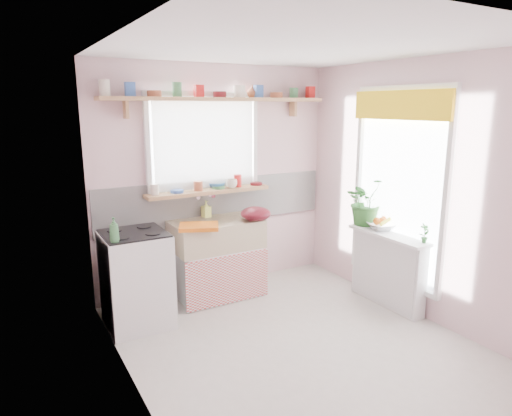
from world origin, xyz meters
TOP-DOWN VIEW (x-y plane):
  - room at (0.66, 0.86)m, footprint 3.20×3.20m
  - sink_unit at (-0.15, 1.29)m, footprint 0.95×0.65m
  - cooker at (-1.10, 1.05)m, footprint 0.58×0.58m
  - radiator_ledge at (1.30, 0.20)m, footprint 0.22×0.95m
  - windowsill at (-0.15, 1.48)m, footprint 1.40×0.22m
  - pine_shelf at (0.00, 1.47)m, footprint 2.52×0.24m
  - shelf_crockery at (-0.00, 1.47)m, footprint 2.47×0.11m
  - sill_crockery at (-0.20, 1.48)m, footprint 1.35×0.11m
  - dish_tray at (-0.43, 1.10)m, footprint 0.47×0.42m
  - colander at (0.22, 1.10)m, footprint 0.35×0.35m
  - jade_plant at (1.33, 0.60)m, footprint 0.50×0.44m
  - fruit_bowl at (1.33, 0.35)m, footprint 0.35×0.35m
  - herb_pot at (1.33, -0.20)m, footprint 0.10×0.07m
  - soap_bottle_sink at (-0.17, 1.50)m, footprint 0.09×0.10m
  - sill_cup at (0.11, 1.44)m, footprint 0.16×0.16m
  - sill_bowl at (-0.03, 1.54)m, footprint 0.25×0.25m
  - shelf_vase at (0.43, 1.53)m, footprint 0.16×0.16m
  - cooker_bottle at (-1.32, 0.83)m, footprint 0.10×0.10m
  - fruit at (1.34, 0.36)m, footprint 0.20×0.14m

SIDE VIEW (x-z plane):
  - radiator_ledge at x=1.30m, z-range 0.01..0.78m
  - sink_unit at x=-0.15m, z-range -0.13..0.99m
  - cooker at x=-1.10m, z-range 0.00..0.92m
  - fruit_bowl at x=1.33m, z-range 0.78..0.85m
  - dish_tray at x=-0.43m, z-range 0.85..0.89m
  - fruit at x=1.34m, z-range 0.82..0.92m
  - herb_pot at x=1.33m, z-range 0.78..0.97m
  - colander at x=0.22m, z-range 0.85..1.00m
  - soap_bottle_sink at x=-0.17m, z-range 0.85..1.03m
  - cooker_bottle at x=-1.32m, z-range 0.92..1.13m
  - jade_plant at x=1.33m, z-range 0.77..1.30m
  - windowsill at x=-0.15m, z-range 1.12..1.16m
  - sill_bowl at x=-0.03m, z-range 1.16..1.22m
  - sill_cup at x=0.11m, z-range 1.16..1.26m
  - sill_crockery at x=-0.20m, z-range 1.15..1.27m
  - room at x=0.66m, z-range -0.23..2.97m
  - pine_shelf at x=0.00m, z-range 2.10..2.14m
  - shelf_crockery at x=0.00m, z-range 2.14..2.26m
  - shelf_vase at x=0.43m, z-range 2.14..2.28m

